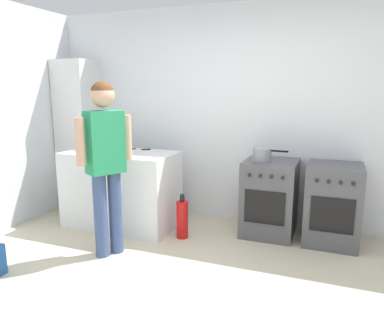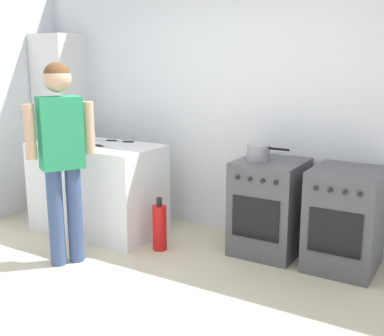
% 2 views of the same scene
% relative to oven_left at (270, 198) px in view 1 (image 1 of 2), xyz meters
% --- Properties ---
extents(ground_plane, '(8.00, 8.00, 0.00)m').
position_rel_oven_left_xyz_m(ground_plane, '(-0.35, -1.58, -0.43)').
color(ground_plane, beige).
extents(back_wall, '(6.00, 0.10, 2.60)m').
position_rel_oven_left_xyz_m(back_wall, '(-0.35, 0.37, 0.87)').
color(back_wall, silver).
rests_on(back_wall, ground).
extents(counter_unit, '(1.30, 0.70, 0.90)m').
position_rel_oven_left_xyz_m(counter_unit, '(-1.70, -0.38, 0.02)').
color(counter_unit, silver).
rests_on(counter_unit, ground).
extents(oven_left, '(0.57, 0.62, 0.85)m').
position_rel_oven_left_xyz_m(oven_left, '(0.00, 0.00, 0.00)').
color(oven_left, '#4C4C51').
rests_on(oven_left, ground).
extents(oven_right, '(0.55, 0.62, 0.85)m').
position_rel_oven_left_xyz_m(oven_right, '(0.67, -0.00, -0.00)').
color(oven_right, '#4C4C51').
rests_on(oven_right, ground).
extents(pot, '(0.38, 0.20, 0.14)m').
position_rel_oven_left_xyz_m(pot, '(-0.09, -0.06, 0.50)').
color(pot, gray).
rests_on(pot, oven_left).
extents(knife_bread, '(0.33, 0.18, 0.01)m').
position_rel_oven_left_xyz_m(knife_bread, '(-1.59, -0.17, 0.48)').
color(knife_bread, silver).
rests_on(knife_bread, counter_unit).
extents(knife_chef, '(0.31, 0.11, 0.01)m').
position_rel_oven_left_xyz_m(knife_chef, '(-1.51, -0.47, 0.48)').
color(knife_chef, silver).
rests_on(knife_chef, counter_unit).
extents(knife_carving, '(0.33, 0.09, 0.01)m').
position_rel_oven_left_xyz_m(knife_carving, '(-1.95, -0.54, 0.48)').
color(knife_carving, silver).
rests_on(knife_carving, counter_unit).
extents(knife_utility, '(0.25, 0.08, 0.01)m').
position_rel_oven_left_xyz_m(knife_utility, '(-1.74, -0.16, 0.48)').
color(knife_utility, silver).
rests_on(knife_utility, counter_unit).
extents(person, '(0.34, 0.51, 1.70)m').
position_rel_oven_left_xyz_m(person, '(-1.39, -1.13, 0.60)').
color(person, '#384C7A').
rests_on(person, ground).
extents(fire_extinguisher, '(0.13, 0.13, 0.50)m').
position_rel_oven_left_xyz_m(fire_extinguisher, '(-0.87, -0.48, -0.21)').
color(fire_extinguisher, red).
rests_on(fire_extinguisher, ground).
extents(larder_cabinet, '(0.48, 0.44, 2.00)m').
position_rel_oven_left_xyz_m(larder_cabinet, '(-2.65, 0.10, 0.57)').
color(larder_cabinet, silver).
rests_on(larder_cabinet, ground).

